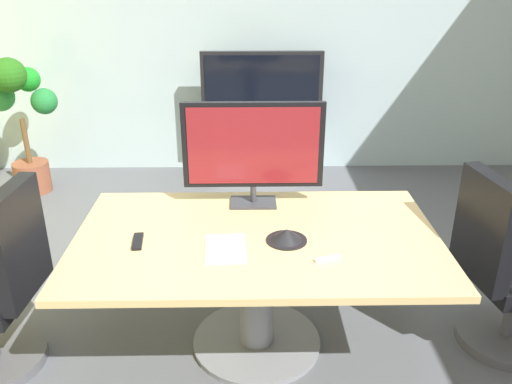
{
  "coord_description": "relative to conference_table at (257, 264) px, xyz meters",
  "views": [
    {
      "loc": [
        -0.12,
        -2.61,
        2.11
      ],
      "look_at": [
        -0.07,
        0.19,
        0.88
      ],
      "focal_mm": 37.19,
      "sensor_mm": 36.0,
      "label": 1
    }
  ],
  "objects": [
    {
      "name": "conference_phone",
      "position": [
        0.16,
        -0.06,
        0.21
      ],
      "size": [
        0.22,
        0.22,
        0.07
      ],
      "color": "black",
      "rests_on": "conference_table"
    },
    {
      "name": "wall_display_unit",
      "position": [
        0.1,
        2.66,
        -0.11
      ],
      "size": [
        1.2,
        0.36,
        1.31
      ],
      "color": "#B7BABC",
      "rests_on": "ground"
    },
    {
      "name": "paper_notepad",
      "position": [
        -0.17,
        -0.15,
        0.18
      ],
      "size": [
        0.23,
        0.31,
        0.01
      ],
      "primitive_type": "cube",
      "rotation": [
        0.0,
        0.0,
        0.06
      ],
      "color": "white",
      "rests_on": "conference_table"
    },
    {
      "name": "remote_control",
      "position": [
        -0.63,
        -0.07,
        0.19
      ],
      "size": [
        0.07,
        0.17,
        0.02
      ],
      "primitive_type": "cube",
      "rotation": [
        0.0,
        0.0,
        0.1
      ],
      "color": "black",
      "rests_on": "conference_table"
    },
    {
      "name": "conference_table",
      "position": [
        0.0,
        0.0,
        0.0
      ],
      "size": [
        1.99,
        1.19,
        0.73
      ],
      "color": "tan",
      "rests_on": "ground"
    },
    {
      "name": "whiteboard_marker",
      "position": [
        0.35,
        -0.27,
        0.19
      ],
      "size": [
        0.13,
        0.05,
        0.02
      ],
      "primitive_type": "cube",
      "rotation": [
        0.0,
        0.0,
        0.27
      ],
      "color": "silver",
      "rests_on": "conference_table"
    },
    {
      "name": "wall_back_glass_partition",
      "position": [
        0.07,
        3.02,
        0.92
      ],
      "size": [
        5.84,
        0.1,
        2.95
      ],
      "primitive_type": "cube",
      "color": "#9EB2B7",
      "rests_on": "ground"
    },
    {
      "name": "ground_plane",
      "position": [
        0.07,
        0.06,
        -0.55
      ],
      "size": [
        6.91,
        6.91,
        0.0
      ],
      "primitive_type": "plane",
      "color": "#515459"
    },
    {
      "name": "tv_monitor",
      "position": [
        -0.01,
        0.42,
        0.54
      ],
      "size": [
        0.84,
        0.18,
        0.64
      ],
      "color": "#333338",
      "rests_on": "conference_table"
    },
    {
      "name": "potted_plant",
      "position": [
        -2.16,
        2.32,
        0.21
      ],
      "size": [
        0.65,
        0.59,
        1.33
      ],
      "color": "brown",
      "rests_on": "ground"
    },
    {
      "name": "office_chair_right",
      "position": [
        1.39,
        -0.03,
        -0.1
      ],
      "size": [
        0.63,
        0.61,
        1.09
      ],
      "rotation": [
        0.0,
        0.0,
        1.72
      ],
      "color": "#4C4C51",
      "rests_on": "ground"
    }
  ]
}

